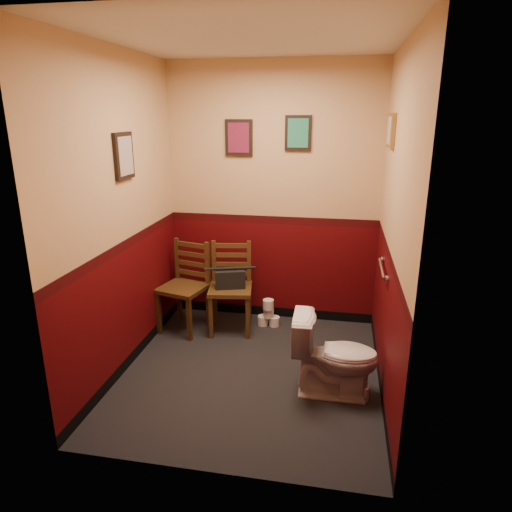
{
  "coord_description": "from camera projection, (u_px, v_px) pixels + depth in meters",
  "views": [
    {
      "loc": [
        0.69,
        -3.47,
        2.18
      ],
      "look_at": [
        0.0,
        0.25,
        1.0
      ],
      "focal_mm": 32.0,
      "sensor_mm": 36.0,
      "label": 1
    }
  ],
  "objects": [
    {
      "name": "toilet",
      "position": [
        335.0,
        356.0,
        3.63
      ],
      "size": [
        0.69,
        0.39,
        0.68
      ],
      "primitive_type": "imported",
      "rotation": [
        0.0,
        0.0,
        1.58
      ],
      "color": "white",
      "rests_on": "floor"
    },
    {
      "name": "framed_print_right",
      "position": [
        391.0,
        130.0,
        3.79
      ],
      "size": [
        0.04,
        0.34,
        0.28
      ],
      "color": "olive",
      "rests_on": "wall_right"
    },
    {
      "name": "handbag",
      "position": [
        230.0,
        279.0,
        4.64
      ],
      "size": [
        0.33,
        0.23,
        0.22
      ],
      "rotation": [
        0.0,
        0.0,
        0.3
      ],
      "color": "black",
      "rests_on": "chair_right"
    },
    {
      "name": "wall_right",
      "position": [
        393.0,
        229.0,
        3.43
      ],
      "size": [
        0.0,
        2.4,
        2.7
      ],
      "primitive_type": "cube",
      "rotation": [
        1.57,
        0.0,
        -1.57
      ],
      "color": "#440509",
      "rests_on": "ground"
    },
    {
      "name": "chair_right",
      "position": [
        231.0,
        287.0,
        4.72
      ],
      "size": [
        0.49,
        0.49,
        0.92
      ],
      "rotation": [
        0.0,
        0.0,
        0.16
      ],
      "color": "#553819",
      "rests_on": "floor"
    },
    {
      "name": "wall_back",
      "position": [
        273.0,
        197.0,
        4.75
      ],
      "size": [
        2.2,
        0.0,
        2.7
      ],
      "primitive_type": "cube",
      "rotation": [
        1.57,
        0.0,
        0.0
      ],
      "color": "#440509",
      "rests_on": "ground"
    },
    {
      "name": "tp_stack",
      "position": [
        268.0,
        315.0,
        4.87
      ],
      "size": [
        0.24,
        0.14,
        0.31
      ],
      "color": "silver",
      "rests_on": "floor"
    },
    {
      "name": "ceiling",
      "position": [
        250.0,
        37.0,
        3.22
      ],
      "size": [
        2.2,
        2.4,
        0.0
      ],
      "primitive_type": "cube",
      "rotation": [
        3.14,
        0.0,
        0.0
      ],
      "color": "silver",
      "rests_on": "ground"
    },
    {
      "name": "framed_print_back_a",
      "position": [
        239.0,
        138.0,
        4.61
      ],
      "size": [
        0.28,
        0.04,
        0.36
      ],
      "color": "black",
      "rests_on": "wall_back"
    },
    {
      "name": "framed_print_left",
      "position": [
        124.0,
        156.0,
        3.76
      ],
      "size": [
        0.04,
        0.3,
        0.38
      ],
      "color": "black",
      "rests_on": "wall_left"
    },
    {
      "name": "toilet_brush",
      "position": [
        363.0,
        391.0,
        3.65
      ],
      "size": [
        0.11,
        0.11,
        0.38
      ],
      "color": "silver",
      "rests_on": "floor"
    },
    {
      "name": "wall_left",
      "position": [
        122.0,
        218.0,
        3.82
      ],
      "size": [
        0.0,
        2.4,
        2.7
      ],
      "primitive_type": "cube",
      "rotation": [
        1.57,
        0.0,
        1.57
      ],
      "color": "#440509",
      "rests_on": "ground"
    },
    {
      "name": "framed_print_back_b",
      "position": [
        298.0,
        133.0,
        4.49
      ],
      "size": [
        0.26,
        0.04,
        0.34
      ],
      "color": "black",
      "rests_on": "wall_back"
    },
    {
      "name": "wall_front",
      "position": [
        208.0,
        273.0,
        2.5
      ],
      "size": [
        2.2,
        0.0,
        2.7
      ],
      "primitive_type": "cube",
      "rotation": [
        -1.57,
        0.0,
        0.0
      ],
      "color": "#440509",
      "rests_on": "ground"
    },
    {
      "name": "floor",
      "position": [
        251.0,
        372.0,
        4.03
      ],
      "size": [
        2.2,
        2.4,
        0.0
      ],
      "primitive_type": "cube",
      "color": "black",
      "rests_on": "ground"
    },
    {
      "name": "grab_bar",
      "position": [
        382.0,
        269.0,
        3.79
      ],
      "size": [
        0.05,
        0.56,
        0.06
      ],
      "color": "silver",
      "rests_on": "wall_right"
    },
    {
      "name": "chair_left",
      "position": [
        185.0,
        287.0,
        4.73
      ],
      "size": [
        0.53,
        0.53,
        0.93
      ],
      "rotation": [
        0.0,
        0.0,
        -0.26
      ],
      "color": "#553819",
      "rests_on": "floor"
    }
  ]
}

